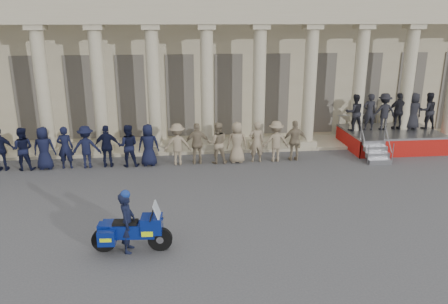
% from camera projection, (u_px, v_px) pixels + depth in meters
% --- Properties ---
extents(ground, '(90.00, 90.00, 0.00)m').
position_uv_depth(ground, '(187.00, 221.00, 14.73)').
color(ground, '#404043').
rests_on(ground, ground).
extents(building, '(40.00, 12.50, 9.00)m').
position_uv_depth(building, '(179.00, 52.00, 27.40)').
color(building, tan).
rests_on(building, ground).
extents(officer_rank, '(21.88, 0.74, 1.96)m').
position_uv_depth(officer_rank, '(71.00, 147.00, 19.70)').
color(officer_rank, black).
rests_on(officer_rank, ground).
extents(reviewing_stand, '(4.93, 4.38, 2.87)m').
position_uv_depth(reviewing_stand, '(392.00, 117.00, 22.68)').
color(reviewing_stand, gray).
rests_on(reviewing_stand, ground).
extents(motorcycle, '(2.36, 0.98, 1.51)m').
position_uv_depth(motorcycle, '(132.00, 230.00, 12.71)').
color(motorcycle, black).
rests_on(motorcycle, ground).
extents(rider, '(0.49, 0.70, 1.93)m').
position_uv_depth(rider, '(127.00, 221.00, 12.61)').
color(rider, black).
rests_on(rider, ground).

